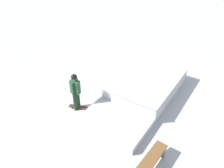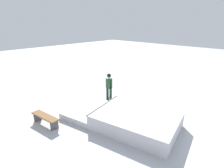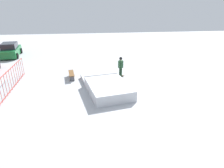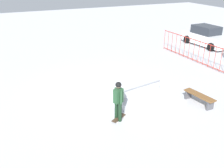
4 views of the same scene
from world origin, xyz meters
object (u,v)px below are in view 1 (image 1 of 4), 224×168
(skateboard, at_px, (78,107))
(park_bench, at_px, (151,161))
(skate_ramp, at_px, (141,91))
(skater, at_px, (75,89))

(skateboard, bearing_deg, park_bench, 145.39)
(skate_ramp, xyz_separation_m, skateboard, (2.52, -1.41, -0.24))
(park_bench, bearing_deg, skateboard, -93.83)
(skate_ramp, xyz_separation_m, skater, (2.54, -1.45, 0.69))
(skater, distance_m, skateboard, 0.93)
(skate_ramp, relative_size, skateboard, 7.34)
(skate_ramp, height_order, skateboard, skate_ramp)
(skate_ramp, distance_m, skateboard, 2.90)
(skate_ramp, height_order, park_bench, skate_ramp)
(skate_ramp, relative_size, park_bench, 3.54)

